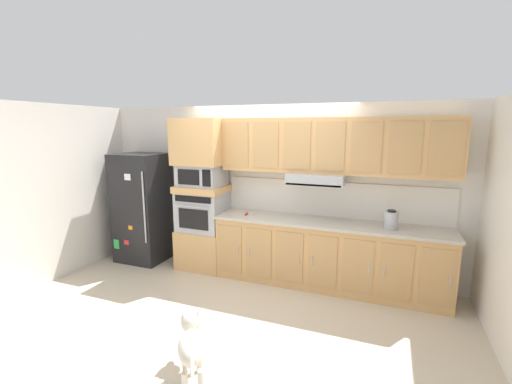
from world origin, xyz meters
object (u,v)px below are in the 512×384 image
Objects in this scene: screwdriver at (247,214)px; refrigerator at (143,207)px; microwave at (202,175)px; electric_kettle at (391,220)px; dog at (191,343)px; built_in_oven at (203,211)px.

refrigerator is at bearing -179.71° from screwdriver.
microwave is 2.68× the size of electric_kettle.
microwave is 2.76m from dog.
built_in_oven is 0.76m from screwdriver.
built_in_oven is 1.04× the size of dog.
dog is at bearing -62.82° from built_in_oven.
screwdriver is at bearing -22.19° from dog.
refrigerator reaches higher than screwdriver.
electric_kettle reaches higher than screwdriver.
microwave reaches higher than built_in_oven.
dog is (1.15, -2.24, -0.56)m from built_in_oven.
electric_kettle is 0.36× the size of dog.
screwdriver is (1.85, 0.01, 0.05)m from refrigerator.
electric_kettle is (2.71, -0.05, 0.13)m from built_in_oven.
built_in_oven reaches higher than screwdriver.
screwdriver is (0.76, -0.06, -0.53)m from microwave.
screwdriver is 0.60× the size of electric_kettle.
built_in_oven is at bearing 179.23° from microwave.
refrigerator is 2.51× the size of built_in_oven.
screwdriver reaches higher than dog.
electric_kettle is at bearing -67.62° from dog.
built_in_oven is 0.56m from microwave.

